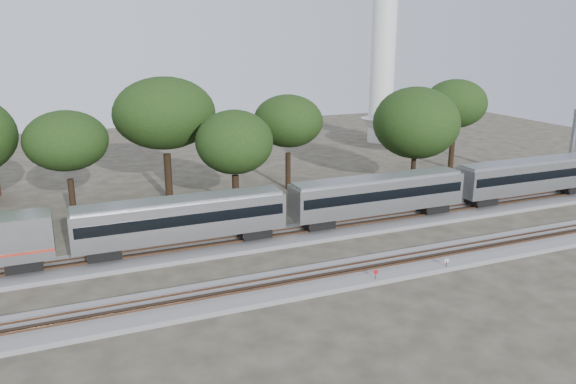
# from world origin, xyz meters

# --- Properties ---
(ground) EXTENTS (160.00, 160.00, 0.00)m
(ground) POSITION_xyz_m (0.00, 0.00, 0.00)
(ground) COLOR #383328
(ground) RESTS_ON ground
(track_far) EXTENTS (160.00, 5.00, 0.73)m
(track_far) POSITION_xyz_m (0.00, 6.00, 0.21)
(track_far) COLOR slate
(track_far) RESTS_ON ground
(track_near) EXTENTS (160.00, 5.00, 0.73)m
(track_near) POSITION_xyz_m (0.00, -4.00, 0.21)
(track_near) COLOR slate
(track_near) RESTS_ON ground
(train) EXTENTS (96.65, 3.34, 4.92)m
(train) POSITION_xyz_m (9.53, 6.00, 3.38)
(train) COLOR #B0B2B7
(train) RESTS_ON ground
(switch_stand_red) EXTENTS (0.36, 0.16, 1.16)m
(switch_stand_red) POSITION_xyz_m (1.94, -6.05, 0.74)
(switch_stand_red) COLOR #512D19
(switch_stand_red) RESTS_ON ground
(switch_stand_white) EXTENTS (0.33, 0.16, 1.10)m
(switch_stand_white) POSITION_xyz_m (8.61, -6.24, 0.70)
(switch_stand_white) COLOR #512D19
(switch_stand_white) RESTS_ON ground
(switch_lever) EXTENTS (0.53, 0.35, 0.30)m
(switch_lever) POSITION_xyz_m (7.21, -5.97, 0.15)
(switch_lever) COLOR #512D19
(switch_lever) RESTS_ON ground
(tree_2) EXTENTS (8.75, 8.75, 12.34)m
(tree_2) POSITION_xyz_m (-19.27, 18.92, 8.60)
(tree_2) COLOR black
(tree_2) RESTS_ON ground
(tree_3) EXTENTS (10.41, 10.41, 14.67)m
(tree_3) POSITION_xyz_m (-8.49, 23.43, 10.23)
(tree_3) COLOR black
(tree_3) RESTS_ON ground
(tree_4) EXTENTS (8.02, 8.02, 11.30)m
(tree_4) POSITION_xyz_m (-2.73, 15.47, 7.87)
(tree_4) COLOR black
(tree_4) RESTS_ON ground
(tree_5) EXTENTS (8.80, 8.80, 12.40)m
(tree_5) POSITION_xyz_m (6.27, 22.31, 8.64)
(tree_5) COLOR black
(tree_5) RESTS_ON ground
(tree_6) EXTENTS (8.51, 8.51, 12.00)m
(tree_6) POSITION_xyz_m (21.00, 16.59, 8.35)
(tree_6) COLOR black
(tree_6) RESTS_ON ground
(tree_7) EXTENTS (9.54, 9.54, 13.45)m
(tree_7) POSITION_xyz_m (32.62, 23.79, 9.37)
(tree_7) COLOR black
(tree_7) RESTS_ON ground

